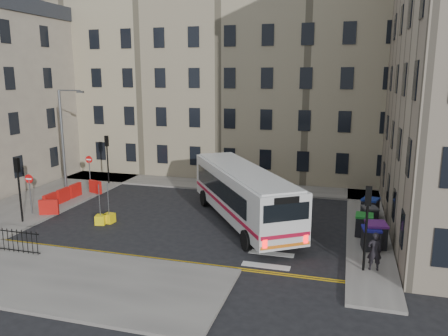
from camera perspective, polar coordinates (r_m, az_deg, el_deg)
The scene contains 22 objects.
ground at distance 28.45m, azimuth -0.30°, elevation -6.90°, with size 120.00×120.00×0.00m, color black.
pavement_north at distance 38.11m, azimuth -5.38°, elevation -1.93°, with size 36.00×3.20×0.15m, color slate.
pavement_east at distance 31.26m, azimuth 17.98°, elevation -5.61°, with size 2.40×26.00×0.15m, color slate.
pavement_west at distance 35.59m, azimuth -22.07°, elevation -3.79°, with size 6.00×22.00×0.15m, color slate.
pavement_sw at distance 23.34m, azimuth -24.92°, elevation -12.23°, with size 20.00×6.00×0.15m, color slate.
terrace_north at distance 43.82m, azimuth -3.53°, elevation 11.20°, with size 38.30×10.80×17.20m.
traffic_light_east at distance 21.35m, azimuth 18.18°, elevation -5.91°, with size 0.28×0.22×4.10m.
traffic_light_nw at distance 38.30m, azimuth -15.01°, elevation 2.05°, with size 0.28×0.22×4.10m.
traffic_light_sw at distance 29.96m, azimuth -25.26°, elevation -1.39°, with size 0.28×0.22×4.10m.
streetlamp at distance 34.92m, azimuth -20.32°, elevation 3.22°, with size 0.50×0.22×8.14m.
no_entry_north at distance 37.04m, azimuth -17.18°, elevation 0.34°, with size 0.60×0.08×3.00m.
no_entry_south at distance 31.56m, azimuth -24.05°, elevation -2.14°, with size 0.60×0.08×3.00m.
roadworks_barriers at distance 33.79m, azimuth -19.76°, elevation -3.41°, with size 1.66×6.26×1.00m.
bus at distance 27.67m, azimuth 2.48°, elevation -3.20°, with size 9.27×11.97×3.41m.
wheelie_bin_a at distance 24.71m, azimuth 18.64°, elevation -8.69°, with size 1.05×1.18×1.19m.
wheelie_bin_b at distance 25.08m, azimuth 19.19°, elevation -8.23°, with size 1.23×1.37×1.35m.
wheelie_bin_c at distance 26.64m, azimuth 17.81°, elevation -7.07°, with size 1.03×1.17×1.24m.
wheelie_bin_d at distance 28.60m, azimuth 18.46°, elevation -5.93°, with size 1.09×1.19×1.12m.
wheelie_bin_e at distance 30.16m, azimuth 18.54°, elevation -4.90°, with size 1.28×1.37×1.23m.
pedestrian at distance 22.12m, azimuth 19.06°, elevation -10.24°, with size 0.68×0.45×1.87m, color black.
bollard_yellow at distance 28.77m, azimuth -15.81°, elevation -6.52°, with size 0.60×0.60×0.60m, color yellow.
bollard_chevron at distance 28.94m, azimuth -14.76°, elevation -6.35°, with size 0.60×0.60×0.60m, color yellow.
Camera 1 is at (7.49, -25.85, 9.21)m, focal length 35.00 mm.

